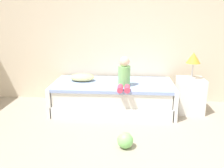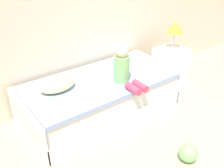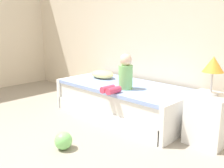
% 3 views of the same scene
% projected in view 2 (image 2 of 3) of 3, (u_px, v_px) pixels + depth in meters
% --- Properties ---
extents(bed, '(2.11, 1.00, 0.50)m').
position_uv_depth(bed, '(101.00, 96.00, 3.44)').
color(bed, white).
rests_on(bed, ground).
extents(nightstand, '(0.44, 0.44, 0.60)m').
position_uv_depth(nightstand, '(170.00, 67.00, 4.11)').
color(nightstand, white).
rests_on(nightstand, ground).
extents(table_lamp, '(0.24, 0.24, 0.45)m').
position_uv_depth(table_lamp, '(175.00, 28.00, 3.79)').
color(table_lamp, silver).
rests_on(table_lamp, nightstand).
extents(child_figure, '(0.20, 0.51, 0.50)m').
position_uv_depth(child_figure, '(124.00, 68.00, 3.15)').
color(child_figure, '#7FC672').
rests_on(child_figure, bed).
extents(pillow, '(0.44, 0.30, 0.13)m').
position_uv_depth(pillow, '(57.00, 85.00, 3.06)').
color(pillow, '#F2E58C').
rests_on(pillow, bed).
extents(toy_ball, '(0.21, 0.21, 0.21)m').
position_uv_depth(toy_ball, '(188.00, 153.00, 2.72)').
color(toy_ball, '#7FD872').
rests_on(toy_ball, ground).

